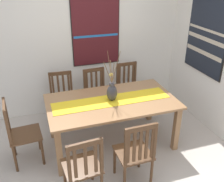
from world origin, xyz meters
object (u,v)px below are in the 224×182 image
at_px(chair_0, 83,167).
at_px(painting_on_back_wall, 96,31).
at_px(dining_table, 112,106).
at_px(painting_on_side_wall, 207,34).
at_px(chair_5, 62,97).
at_px(chair_1, 129,87).
at_px(chair_4, 97,92).
at_px(centerpiece_vase, 112,92).
at_px(chair_3, 20,133).
at_px(chair_2, 135,152).

height_order(chair_0, painting_on_back_wall, painting_on_back_wall).
xyz_separation_m(dining_table, painting_on_side_wall, (1.71, 0.28, 0.88)).
bearing_deg(painting_on_back_wall, chair_5, -153.43).
xyz_separation_m(chair_0, chair_1, (1.28, 1.82, 0.00)).
distance_m(chair_4, painting_on_side_wall, 2.11).
height_order(dining_table, chair_5, chair_5).
bearing_deg(chair_5, centerpiece_vase, -55.86).
bearing_deg(chair_5, chair_4, -0.15).
height_order(dining_table, chair_4, chair_4).
height_order(chair_0, painting_on_side_wall, painting_on_side_wall).
bearing_deg(chair_3, chair_5, 52.42).
height_order(chair_1, chair_5, chair_1).
xyz_separation_m(painting_on_back_wall, painting_on_side_wall, (1.59, -0.99, 0.04)).
relative_size(dining_table, chair_3, 1.95).
height_order(dining_table, painting_on_side_wall, painting_on_side_wall).
bearing_deg(dining_table, painting_on_side_wall, 9.25).
relative_size(chair_4, painting_on_back_wall, 0.70).
xyz_separation_m(dining_table, chair_5, (-0.61, 0.90, -0.19)).
bearing_deg(chair_3, painting_on_back_wall, 41.75).
bearing_deg(painting_on_side_wall, dining_table, -170.75).
relative_size(centerpiece_vase, chair_3, 0.77).
xyz_separation_m(chair_2, painting_on_side_wall, (1.70, 1.17, 1.04)).
bearing_deg(dining_table, chair_4, 89.53).
bearing_deg(chair_3, dining_table, 0.56).
relative_size(chair_4, painting_on_side_wall, 0.68).
xyz_separation_m(chair_5, painting_on_back_wall, (0.73, 0.37, 1.02)).
distance_m(chair_5, painting_on_back_wall, 1.31).
relative_size(dining_table, painting_on_side_wall, 1.45).
xyz_separation_m(centerpiece_vase, chair_3, (-1.32, -0.01, -0.41)).
distance_m(chair_4, painting_on_back_wall, 1.10).
xyz_separation_m(centerpiece_vase, painting_on_back_wall, (0.12, 1.27, 0.59)).
xyz_separation_m(centerpiece_vase, chair_2, (0.01, -0.89, -0.40)).
relative_size(painting_on_back_wall, painting_on_side_wall, 0.96).
relative_size(chair_2, chair_4, 1.09).
bearing_deg(dining_table, chair_2, -89.35).
height_order(centerpiece_vase, chair_2, centerpiece_vase).
bearing_deg(chair_4, dining_table, -90.47).
distance_m(chair_1, painting_on_side_wall, 1.63).
bearing_deg(chair_2, chair_1, 70.82).
distance_m(dining_table, chair_4, 0.92).
relative_size(chair_5, painting_on_back_wall, 0.71).
xyz_separation_m(dining_table, chair_1, (0.64, 0.90, -0.18)).
distance_m(centerpiece_vase, painting_on_back_wall, 1.41).
relative_size(centerpiece_vase, painting_on_side_wall, 0.57).
bearing_deg(painting_on_side_wall, chair_2, -145.47).
height_order(chair_3, painting_on_back_wall, painting_on_back_wall).
bearing_deg(chair_1, dining_table, -125.08).
bearing_deg(chair_4, painting_on_side_wall, -20.09).
bearing_deg(chair_2, painting_on_back_wall, 87.07).
distance_m(chair_0, chair_5, 1.82).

